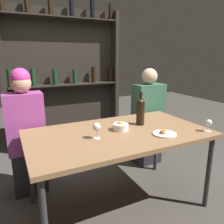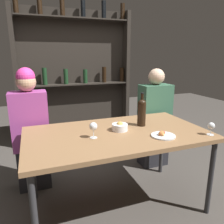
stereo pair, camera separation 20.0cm
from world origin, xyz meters
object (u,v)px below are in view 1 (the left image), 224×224
at_px(seated_person_right, 148,120).
at_px(food_plate_0, 164,133).
at_px(wine_bottle, 140,110).
at_px(wine_glass_1, 209,123).
at_px(seated_person_left, 26,135).
at_px(wine_glass_0, 97,127).
at_px(snack_bowl, 121,126).

bearing_deg(seated_person_right, food_plate_0, -117.26).
bearing_deg(wine_bottle, wine_glass_1, -45.40).
relative_size(wine_bottle, seated_person_left, 0.25).
bearing_deg(food_plate_0, wine_bottle, 95.24).
relative_size(wine_glass_0, seated_person_right, 0.11).
distance_m(food_plate_0, seated_person_left, 1.34).
relative_size(wine_bottle, wine_glass_1, 2.90).
height_order(wine_glass_1, seated_person_left, seated_person_left).
distance_m(wine_glass_0, snack_bowl, 0.29).
relative_size(wine_glass_0, food_plate_0, 0.66).
bearing_deg(wine_glass_0, food_plate_0, -17.13).
bearing_deg(wine_glass_1, wine_bottle, 134.60).
relative_size(wine_glass_1, food_plate_0, 0.55).
distance_m(wine_bottle, food_plate_0, 0.35).
bearing_deg(food_plate_0, wine_glass_1, -15.39).
distance_m(wine_bottle, seated_person_right, 0.75).
distance_m(wine_bottle, seated_person_left, 1.16).
distance_m(wine_glass_0, seated_person_left, 0.85).
bearing_deg(seated_person_right, wine_bottle, -131.95).
xyz_separation_m(wine_glass_0, seated_person_right, (0.98, 0.67, -0.25)).
bearing_deg(snack_bowl, seated_person_right, 38.94).
xyz_separation_m(wine_glass_0, seated_person_left, (-0.49, 0.67, -0.21)).
distance_m(wine_glass_0, food_plate_0, 0.58).
xyz_separation_m(food_plate_0, seated_person_left, (-1.03, 0.84, -0.13)).
xyz_separation_m(wine_bottle, snack_bowl, (-0.25, -0.06, -0.11)).
bearing_deg(wine_glass_0, snack_bowl, 19.50).
relative_size(snack_bowl, seated_person_right, 0.11).
height_order(wine_glass_0, wine_glass_1, wine_glass_0).
xyz_separation_m(wine_bottle, wine_glass_1, (0.43, -0.43, -0.07)).
xyz_separation_m(seated_person_left, seated_person_right, (1.47, 0.00, -0.04)).
height_order(food_plate_0, snack_bowl, snack_bowl).
height_order(snack_bowl, seated_person_right, seated_person_right).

